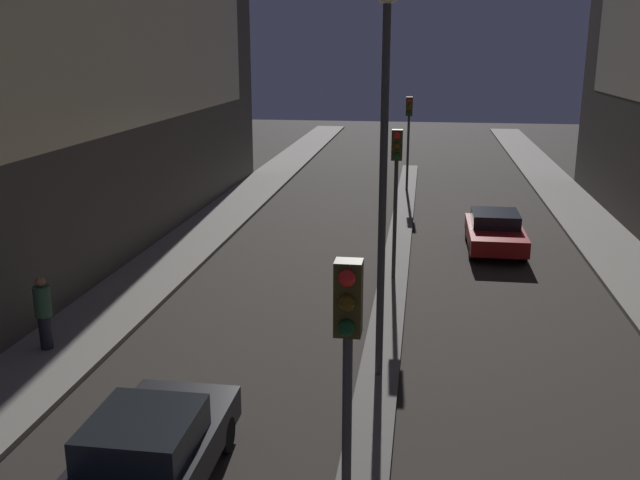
% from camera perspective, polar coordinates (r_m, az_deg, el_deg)
% --- Properties ---
extents(median_strip, '(0.88, 38.05, 0.14)m').
position_cam_1_polar(median_strip, '(24.62, 6.16, -1.28)').
color(median_strip, '#66605B').
rests_on(median_strip, ground).
extents(traffic_light_near, '(0.32, 0.42, 4.54)m').
position_cam_1_polar(traffic_light_near, '(8.52, 2.21, -9.52)').
color(traffic_light_near, '#383838').
rests_on(traffic_light_near, median_strip).
extents(traffic_light_mid, '(0.32, 0.42, 4.54)m').
position_cam_1_polar(traffic_light_mid, '(21.34, 6.12, 5.55)').
color(traffic_light_mid, '#383838').
rests_on(traffic_light_mid, median_strip).
extents(traffic_light_far, '(0.32, 0.42, 4.54)m').
position_cam_1_polar(traffic_light_far, '(35.27, 7.12, 9.34)').
color(traffic_light_far, '#383838').
rests_on(traffic_light_far, median_strip).
extents(street_lamp, '(0.54, 0.54, 8.20)m').
position_cam_1_polar(street_lamp, '(14.32, 5.20, 10.31)').
color(street_lamp, '#383838').
rests_on(street_lamp, median_strip).
extents(car_left_lane, '(1.92, 4.08, 1.46)m').
position_cam_1_polar(car_left_lane, '(12.29, -13.43, -16.06)').
color(car_left_lane, black).
rests_on(car_left_lane, ground).
extents(car_right_lane, '(1.91, 4.11, 1.34)m').
position_cam_1_polar(car_right_lane, '(26.00, 13.83, 0.68)').
color(car_right_lane, maroon).
rests_on(car_right_lane, ground).
extents(pedestrian_on_left_sidewalk, '(0.39, 0.39, 1.78)m').
position_cam_1_polar(pedestrian_on_left_sidewalk, '(17.91, -21.26, -5.33)').
color(pedestrian_on_left_sidewalk, black).
rests_on(pedestrian_on_left_sidewalk, sidewalk_left).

